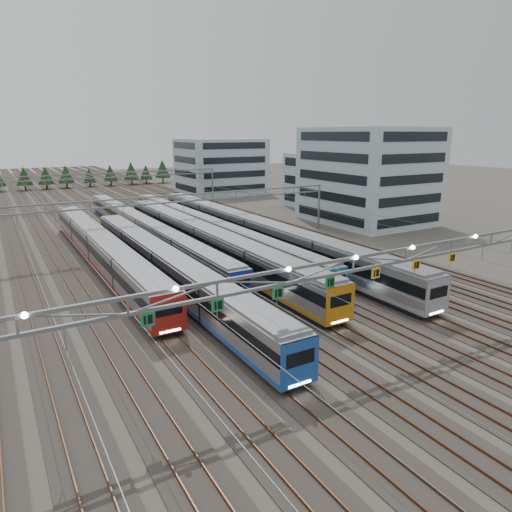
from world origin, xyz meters
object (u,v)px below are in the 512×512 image
train_a (100,248)px  train_d (205,240)px  depot_bldg_mid (327,181)px  train_e (207,228)px  gantry_near (354,267)px  gantry_mid (169,205)px  train_c (144,229)px  depot_bldg_north (221,166)px  depot_bldg_south (367,176)px  gantry_far (102,180)px  train_b (165,267)px  train_f (253,231)px

train_a → train_d: size_ratio=0.90×
train_d → depot_bldg_mid: 50.50m
train_d → train_e: train_d is taller
gantry_near → gantry_mid: size_ratio=1.00×
train_c → depot_bldg_mid: 49.22m
gantry_mid → depot_bldg_mid: (45.00, 19.10, -0.27)m
gantry_near → depot_bldg_north: 102.02m
train_a → depot_bldg_south: (51.39, 5.61, 6.61)m
gantry_far → depot_bldg_south: bearing=-47.7°
train_b → train_d: (9.00, 9.43, 0.09)m
train_c → gantry_mid: bearing=-69.2°
train_a → train_b: 13.05m
train_d → gantry_near: bearing=-94.0°
train_d → gantry_mid: (-2.25, 7.52, 4.08)m
gantry_far → train_b: bearing=-96.2°
gantry_mid → depot_bldg_north: depot_bldg_north is taller
train_b → train_d: bearing=46.3°
gantry_near → gantry_far: size_ratio=1.00×
gantry_near → train_e: bearing=80.8°
train_a → train_e: 19.14m
depot_bldg_north → train_f: bearing=-111.7°
train_d → depot_bldg_south: size_ratio=2.62×
gantry_mid → depot_bldg_south: 40.23m
train_b → train_e: size_ratio=0.80×
train_e → depot_bldg_mid: size_ratio=4.06×
train_c → train_d: train_d is taller
depot_bldg_south → depot_bldg_mid: 19.04m
train_f → gantry_near: gantry_near is taller
train_a → train_c: bearing=49.8°
train_c → train_e: train_c is taller
train_a → train_c: size_ratio=0.80×
train_f → depot_bldg_north: depot_bldg_north is taller
gantry_mid → depot_bldg_south: size_ratio=2.56×
train_e → gantry_mid: gantry_mid is taller
train_d → train_f: bearing=12.4°
train_b → gantry_mid: gantry_mid is taller
train_f → depot_bldg_north: 65.90m
depot_bldg_north → gantry_near: bearing=-110.4°
train_a → train_b: train_a is taller
depot_bldg_mid → train_c: bearing=-164.4°
gantry_mid → depot_bldg_south: depot_bldg_south is taller
gantry_mid → depot_bldg_north: (35.56, 55.48, 1.21)m
gantry_near → depot_bldg_south: bearing=45.6°
train_e → depot_bldg_mid: 42.18m
train_d → gantry_near: size_ratio=1.02×
train_f → gantry_far: bearing=102.5°
train_a → train_c: (9.00, 10.63, -0.27)m
depot_bldg_south → train_b: bearing=-159.2°
train_b → gantry_mid: (6.75, 16.95, 4.17)m
train_b → depot_bldg_south: (46.89, 17.85, 6.68)m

